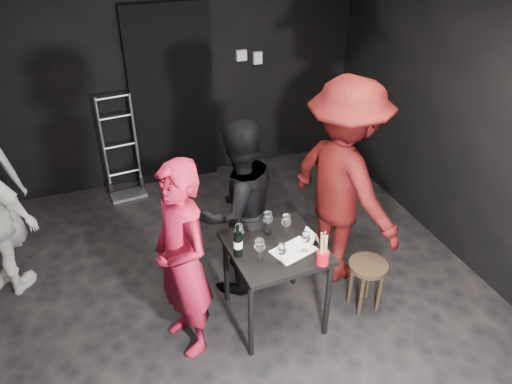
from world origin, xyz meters
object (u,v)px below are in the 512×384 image
object	(u,v)px
stool	(367,273)
breadstick_cup	(323,249)
server_red	(181,255)
woman_black	(237,202)
man_maroon	(347,158)
tasting_table	(276,256)
wine_bottle	(238,244)
hand_truck	(125,177)

from	to	relation	value
stool	breadstick_cup	bearing A→B (deg)	-163.38
server_red	woman_black	size ratio (longest dim) A/B	1.01
server_red	breadstick_cup	distance (m)	1.03
server_red	man_maroon	bearing A→B (deg)	86.74
tasting_table	wine_bottle	distance (m)	0.37
wine_bottle	woman_black	bearing A→B (deg)	72.64
breadstick_cup	tasting_table	bearing A→B (deg)	128.62
stool	breadstick_cup	world-z (taller)	breadstick_cup
breadstick_cup	hand_truck	bearing A→B (deg)	112.87
breadstick_cup	wine_bottle	bearing A→B (deg)	151.52
man_maroon	breadstick_cup	size ratio (longest dim) A/B	8.15
hand_truck	tasting_table	size ratio (longest dim) A/B	1.61
stool	woman_black	distance (m)	1.24
server_red	hand_truck	bearing A→B (deg)	166.46
woman_black	man_maroon	world-z (taller)	man_maroon
stool	breadstick_cup	size ratio (longest dim) A/B	1.60
woman_black	hand_truck	bearing A→B (deg)	-85.87
hand_truck	breadstick_cup	distance (m)	3.07
woman_black	man_maroon	size ratio (longest dim) A/B	0.73
hand_truck	tasting_table	xyz separation A→B (m)	(0.92, -2.45, 0.43)
hand_truck	woman_black	xyz separation A→B (m)	(0.77, -1.94, 0.65)
hand_truck	tasting_table	bearing A→B (deg)	-75.52
woman_black	tasting_table	bearing A→B (deg)	88.55
man_maroon	breadstick_cup	xyz separation A→B (m)	(-0.53, -0.68, -0.32)
tasting_table	woman_black	bearing A→B (deg)	106.07
man_maroon	server_red	bearing A→B (deg)	88.91
server_red	wine_bottle	bearing A→B (deg)	73.69
stool	breadstick_cup	distance (m)	0.75
man_maroon	wine_bottle	size ratio (longest dim) A/B	8.64
stool	man_maroon	xyz separation A→B (m)	(-0.00, 0.52, 0.83)
stool	server_red	xyz separation A→B (m)	(-1.52, 0.14, 0.51)
stool	wine_bottle	distance (m)	1.20
tasting_table	stool	xyz separation A→B (m)	(0.77, -0.15, -0.28)
tasting_table	man_maroon	xyz separation A→B (m)	(0.77, 0.37, 0.55)
tasting_table	wine_bottle	size ratio (longest dim) A/B	2.70
tasting_table	woman_black	xyz separation A→B (m)	(-0.15, 0.51, 0.22)
breadstick_cup	stool	bearing A→B (deg)	16.62
woman_black	breadstick_cup	bearing A→B (deg)	98.15
woman_black	man_maroon	xyz separation A→B (m)	(0.92, -0.14, 0.33)
hand_truck	stool	size ratio (longest dim) A/B	2.57
tasting_table	stool	world-z (taller)	tasting_table
man_maroon	woman_black	bearing A→B (deg)	65.80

